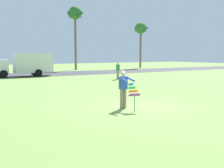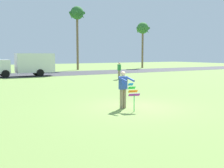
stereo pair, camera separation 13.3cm
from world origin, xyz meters
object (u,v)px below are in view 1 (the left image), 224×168
parked_truck_white_box (26,64)px  person_walker_near (118,70)px  kite_held (133,92)px  palm_tree_centre_far (75,16)px  palm_tree_far_left (141,30)px  person_kite_flyer (123,88)px

parked_truck_white_box → person_walker_near: 11.05m
kite_held → parked_truck_white_box: size_ratio=0.18×
palm_tree_centre_far → person_walker_near: bearing=-100.9°
parked_truck_white_box → person_walker_near: size_ratio=3.91×
parked_truck_white_box → palm_tree_far_left: palm_tree_far_left is taller
person_kite_flyer → palm_tree_centre_far: bearing=69.8°
parked_truck_white_box → palm_tree_centre_far: bearing=42.7°
kite_held → person_kite_flyer: bearing=93.3°
palm_tree_centre_far → person_walker_near: size_ratio=5.88×
kite_held → parked_truck_white_box: (0.89, 22.12, 0.58)m
palm_tree_centre_far → parked_truck_white_box: bearing=-137.3°
person_kite_flyer → parked_truck_white_box: 21.43m
kite_held → palm_tree_far_left: (24.43, 31.64, 6.15)m
parked_truck_white_box → person_kite_flyer: bearing=-92.5°
palm_tree_centre_far → palm_tree_far_left: size_ratio=1.21×
person_kite_flyer → kite_held: bearing=-86.7°
kite_held → person_walker_near: (7.86, 13.55, 0.10)m
kite_held → palm_tree_far_left: size_ratio=0.15×
palm_tree_centre_far → palm_tree_far_left: 13.16m
palm_tree_far_left → kite_held: bearing=-127.7°
person_walker_near → palm_tree_far_left: bearing=47.5°
person_kite_flyer → person_walker_near: bearing=58.4°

